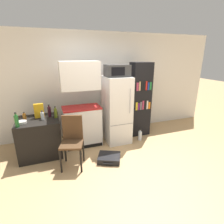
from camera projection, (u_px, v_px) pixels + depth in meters
The scene contains 18 objects.
ground_plane at pixel (129, 171), 3.25m from camera, with size 24.00×24.00×0.00m, color tan.
wall_back at pixel (106, 84), 4.69m from camera, with size 6.40×0.10×2.62m.
side_table at pixel (40, 137), 3.71m from camera, with size 0.83×0.78×0.80m.
kitchen_hutch at pixel (82, 109), 3.99m from camera, with size 0.86×0.51×1.94m.
refrigerator at pixel (117, 110), 4.21m from camera, with size 0.58×0.68×1.59m.
microwave at pixel (117, 71), 3.92m from camera, with size 0.53×0.39×0.26m.
bookshelf at pixel (140, 100), 4.53m from camera, with size 0.50×0.36×1.89m.
bottle_milk_white at pixel (38, 112), 3.84m from camera, with size 0.09×0.09×0.16m.
bottle_olive_oil at pixel (56, 113), 3.66m from camera, with size 0.06×0.06×0.25m.
bottle_amber_beer at pixel (24, 117), 3.53m from camera, with size 0.06×0.06×0.17m.
bottle_wine_dark at pixel (49, 111), 3.72m from camera, with size 0.07×0.07×0.27m.
bottle_clear_short at pixel (42, 116), 3.57m from camera, with size 0.07×0.07×0.19m.
bottle_green_tall at pixel (17, 121), 3.18m from camera, with size 0.07×0.07×0.28m.
bowl at pixel (22, 122), 3.39m from camera, with size 0.16×0.16×0.04m.
cereal_box at pixel (39, 111), 3.65m from camera, with size 0.19×0.07×0.30m.
chair at pixel (72, 137), 3.30m from camera, with size 0.50×0.50×0.99m.
suitcase_large_flat at pixel (109, 158), 3.57m from camera, with size 0.56×0.53×0.12m.
water_bottle_front at pixel (140, 135), 4.40m from camera, with size 0.09×0.09×0.30m.
Camera 1 is at (-1.23, -2.47, 2.07)m, focal length 28.00 mm.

